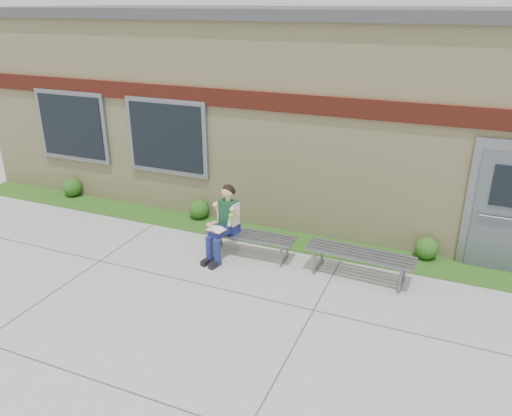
% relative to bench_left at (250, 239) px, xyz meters
% --- Properties ---
extents(ground, '(80.00, 80.00, 0.00)m').
position_rel_bench_left_xyz_m(ground, '(0.59, -1.74, -0.33)').
color(ground, '#9E9E99').
rests_on(ground, ground).
extents(grass_strip, '(16.00, 0.80, 0.02)m').
position_rel_bench_left_xyz_m(grass_strip, '(0.59, 0.86, -0.32)').
color(grass_strip, '#154612').
rests_on(grass_strip, ground).
extents(school_building, '(16.20, 6.22, 4.20)m').
position_rel_bench_left_xyz_m(school_building, '(0.59, 4.24, 1.77)').
color(school_building, beige).
rests_on(school_building, ground).
extents(bench_left, '(1.67, 0.52, 0.43)m').
position_rel_bench_left_xyz_m(bench_left, '(0.00, 0.00, 0.00)').
color(bench_left, slate).
rests_on(bench_left, ground).
extents(bench_right, '(1.82, 0.60, 0.47)m').
position_rel_bench_left_xyz_m(bench_right, '(2.00, 0.00, 0.03)').
color(bench_right, slate).
rests_on(bench_right, ground).
extents(girl, '(0.51, 0.87, 1.35)m').
position_rel_bench_left_xyz_m(girl, '(-0.42, -0.20, 0.36)').
color(girl, '#171655').
rests_on(girl, ground).
extents(shrub_west, '(0.44, 0.44, 0.44)m').
position_rel_bench_left_xyz_m(shrub_west, '(-5.09, 1.11, -0.09)').
color(shrub_west, '#154612').
rests_on(shrub_west, grass_strip).
extents(shrub_mid, '(0.42, 0.42, 0.42)m').
position_rel_bench_left_xyz_m(shrub_mid, '(-1.66, 1.11, -0.10)').
color(shrub_mid, '#154612').
rests_on(shrub_mid, grass_strip).
extents(shrub_east, '(0.41, 0.41, 0.41)m').
position_rel_bench_left_xyz_m(shrub_east, '(2.99, 1.11, -0.11)').
color(shrub_east, '#154612').
rests_on(shrub_east, grass_strip).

